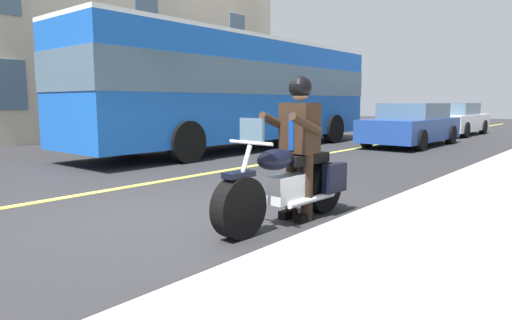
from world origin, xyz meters
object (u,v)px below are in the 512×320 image
Objects in this scene: rider_main at (299,135)px; bus_far at (240,88)px; car_silver at (412,125)px; car_dark at (454,119)px; motorcycle_main at (289,185)px.

bus_far is at bearing -133.08° from rider_main.
car_silver and car_dark have the same top height.
car_dark is (-16.27, -2.81, 0.24)m from motorcycle_main.
rider_main is at bearing 13.56° from car_silver.
car_silver reaches higher than motorcycle_main.
motorcycle_main is 0.20× the size of bus_far.
car_dark is (-10.36, 3.30, -1.18)m from bus_far.
motorcycle_main is 10.59m from car_silver.
car_silver is 1.00× the size of car_dark.
motorcycle_main is 8.61m from bus_far.
rider_main reaches higher than car_dark.
car_silver is at bearing 140.12° from bus_far.
rider_main is 8.41m from bus_far.
rider_main is at bearing 9.92° from car_dark.
rider_main is 0.16× the size of bus_far.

